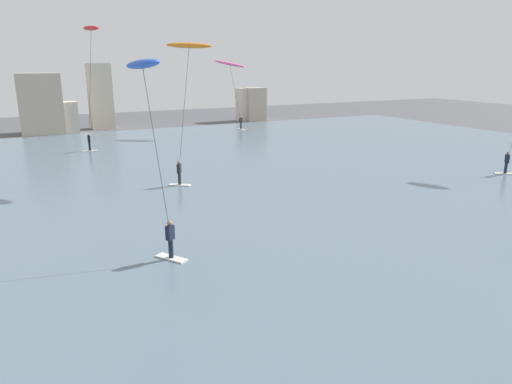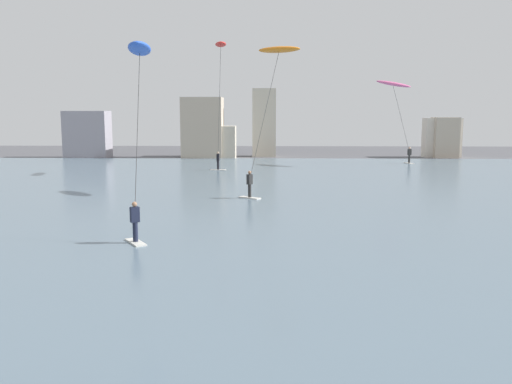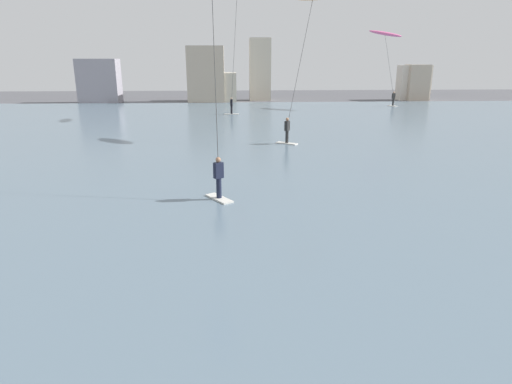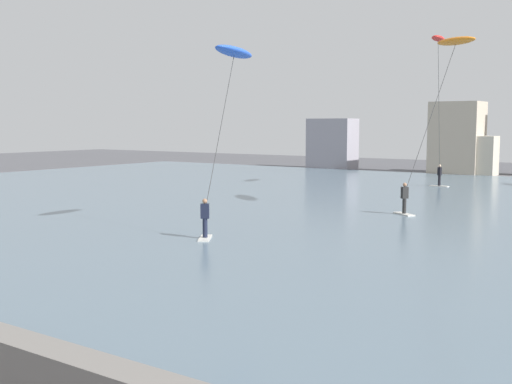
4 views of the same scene
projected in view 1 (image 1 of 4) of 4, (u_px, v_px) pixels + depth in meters
water_bay at (161, 180)px, 31.99m from camera, size 84.00×52.00×0.10m
far_shore_buildings at (72, 108)px, 54.22m from camera, size 45.26×5.28×7.91m
kitesurfer_pink at (231, 68)px, 51.53m from camera, size 4.52×4.81×8.28m
kitesurfer_red at (91, 46)px, 37.86m from camera, size 2.01×4.59×10.74m
kitesurfer_orange at (188, 57)px, 30.51m from camera, size 3.99×4.17×9.15m
kitesurfer_blue at (146, 85)px, 18.69m from camera, size 1.36×4.39×7.99m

